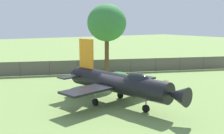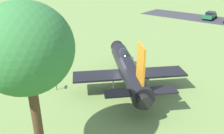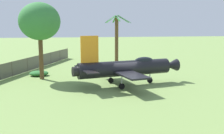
# 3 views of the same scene
# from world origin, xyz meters

# --- Properties ---
(ground_plane) EXTENTS (200.00, 200.00, 0.00)m
(ground_plane) POSITION_xyz_m (0.00, 0.00, 0.00)
(ground_plane) COLOR #75934C
(display_jet) EXTENTS (9.83, 11.97, 5.28)m
(display_jet) POSITION_xyz_m (0.08, -0.34, 1.87)
(display_jet) COLOR black
(display_jet) RESTS_ON ground_plane
(shade_tree) EXTENTS (4.42, 4.69, 8.84)m
(shade_tree) POSITION_xyz_m (4.63, 8.98, 6.64)
(shade_tree) COLOR brown
(shade_tree) RESTS_ON ground_plane
(palm_tree) EXTENTS (3.55, 4.13, 7.83)m
(palm_tree) POSITION_xyz_m (16.35, -1.96, 3.93)
(palm_tree) COLOR brown
(palm_tree) RESTS_ON ground_plane
(perimeter_fence) EXTENTS (33.56, 13.27, 1.88)m
(perimeter_fence) POSITION_xyz_m (6.63, 12.72, 0.99)
(perimeter_fence) COLOR #4C4238
(perimeter_fence) RESTS_ON ground_plane
(shrub_near_fence) EXTENTS (1.98, 2.34, 0.63)m
(shrub_near_fence) POSITION_xyz_m (6.75, 9.55, 0.32)
(shrub_near_fence) COLOR #2D7033
(shrub_near_fence) RESTS_ON ground_plane
(info_plaque) EXTENTS (0.46, 0.64, 1.14)m
(info_plaque) POSITION_xyz_m (6.29, 0.89, 0.85)
(info_plaque) COLOR #333333
(info_plaque) RESTS_ON ground_plane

